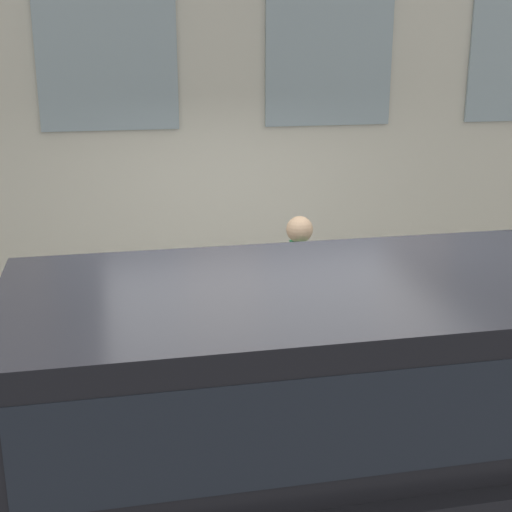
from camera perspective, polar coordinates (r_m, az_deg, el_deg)
The scene contains 5 objects.
ground_plane at distance 5.84m, azimuth 1.44°, elevation -14.23°, with size 80.00×80.00×0.00m, color #2D2D30.
sidewalk at distance 6.84m, azimuth -0.85°, elevation -8.71°, with size 2.39×60.00×0.13m.
fire_hydrant at distance 6.00m, azimuth -3.62°, elevation -8.22°, with size 0.31×0.43×0.68m.
person at distance 6.27m, azimuth 3.43°, elevation -1.94°, with size 0.35×0.23×1.45m.
parked_truck_charcoal_near at distance 4.13m, azimuth 3.58°, elevation -12.10°, with size 1.83×5.37×1.77m.
Camera 1 is at (-4.88, 1.16, 3.01)m, focal length 50.00 mm.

